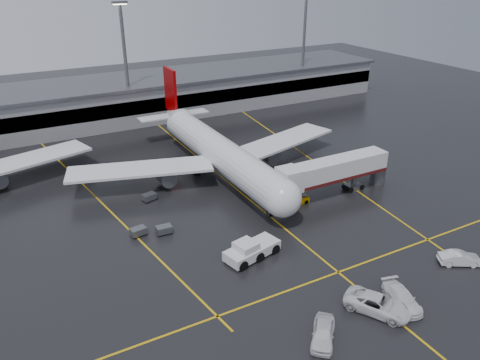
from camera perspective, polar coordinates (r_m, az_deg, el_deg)
ground at (r=71.67m, az=0.64°, el=-1.98°), size 220.00×220.00×0.00m
apron_line_centre at (r=71.67m, az=0.64°, el=-1.98°), size 0.25×90.00×0.02m
apron_line_stop at (r=56.29m, az=11.82°, el=-10.89°), size 60.00×0.25×0.02m
apron_line_left at (r=74.16m, az=-16.90°, el=-2.17°), size 9.99×69.35×0.02m
apron_line_right at (r=88.31m, az=7.71°, el=3.16°), size 7.57×69.64×0.02m
terminal at (r=111.86m, az=-11.58°, el=9.89°), size 122.00×19.00×8.60m
light_mast_mid at (r=102.77m, az=-13.75°, el=14.20°), size 3.00×1.20×25.45m
light_mast_right at (r=122.27m, az=7.76°, el=16.29°), size 3.00×1.20×25.45m
main_airliner at (r=77.82m, az=-2.83°, el=3.63°), size 48.80×45.60×14.10m
jet_bridge at (r=71.74m, az=11.33°, el=1.00°), size 19.90×3.40×6.05m
pushback_tractor at (r=57.07m, az=1.32°, el=-8.52°), size 7.51×4.39×2.52m
belt_loader at (r=69.95m, az=7.03°, el=-2.45°), size 3.29×1.74×2.01m
service_van_a at (r=51.25m, az=16.36°, el=-14.24°), size 6.07×7.38×1.87m
service_van_b at (r=52.99m, az=19.04°, el=-13.36°), size 3.61×5.98×1.62m
service_van_c at (r=61.70m, az=25.10°, el=-8.60°), size 5.07×3.92×1.61m
service_van_d at (r=47.00m, az=10.05°, el=-17.79°), size 4.94×5.12×1.73m
baggage_cart_a at (r=62.69m, az=-9.19°, el=-5.93°), size 2.07×1.41×1.12m
baggage_cart_b at (r=62.90m, az=-12.23°, el=-6.10°), size 2.17×1.58×1.12m
baggage_cart_c at (r=71.46m, az=-10.95°, el=-2.00°), size 2.29×1.82×1.12m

